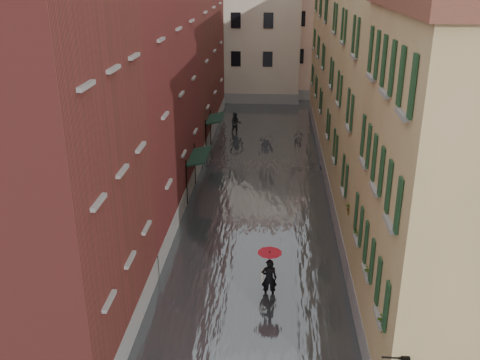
% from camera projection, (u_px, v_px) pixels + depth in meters
% --- Properties ---
extents(ground, '(120.00, 120.00, 0.00)m').
position_uv_depth(ground, '(249.00, 313.00, 20.85)').
color(ground, slate).
rests_on(ground, ground).
extents(floodwater, '(10.00, 60.00, 0.20)m').
position_uv_depth(floodwater, '(260.00, 185.00, 32.86)').
color(floodwater, '#494D51').
rests_on(floodwater, ground).
extents(building_left_near, '(6.00, 8.00, 13.00)m').
position_uv_depth(building_left_near, '(28.00, 171.00, 17.03)').
color(building_left_near, maroon).
rests_on(building_left_near, ground).
extents(building_left_mid, '(6.00, 14.00, 12.50)m').
position_uv_depth(building_left_mid, '(122.00, 100.00, 27.31)').
color(building_left_mid, '#571C1B').
rests_on(building_left_mid, ground).
extents(building_left_far, '(6.00, 16.00, 14.00)m').
position_uv_depth(building_left_far, '(175.00, 45.00, 40.93)').
color(building_left_far, maroon).
rests_on(building_left_far, ground).
extents(building_right_near, '(6.00, 8.00, 11.50)m').
position_uv_depth(building_right_near, '(474.00, 205.00, 16.43)').
color(building_right_near, '#98814E').
rests_on(building_right_near, ground).
extents(building_right_mid, '(6.00, 14.00, 13.00)m').
position_uv_depth(building_right_mid, '(401.00, 99.00, 26.34)').
color(building_right_mid, tan).
rests_on(building_right_mid, ground).
extents(building_right_far, '(6.00, 16.00, 11.50)m').
position_uv_depth(building_right_far, '(358.00, 63.00, 40.52)').
color(building_right_far, '#98814E').
rests_on(building_right_far, ground).
extents(building_end_cream, '(12.00, 9.00, 13.00)m').
position_uv_depth(building_end_cream, '(239.00, 32.00, 53.84)').
color(building_end_cream, beige).
rests_on(building_end_cream, ground).
extents(building_end_pink, '(10.00, 9.00, 12.00)m').
position_uv_depth(building_end_pink, '(327.00, 35.00, 55.32)').
color(building_end_pink, '#D1AD93').
rests_on(building_end_pink, ground).
extents(awning_near, '(1.09, 3.14, 2.80)m').
position_uv_depth(awning_near, '(198.00, 157.00, 30.47)').
color(awning_near, black).
rests_on(awning_near, ground).
extents(awning_far, '(1.09, 2.78, 2.80)m').
position_uv_depth(awning_far, '(214.00, 119.00, 38.02)').
color(awning_far, black).
rests_on(awning_far, ground).
extents(window_planters, '(0.59, 8.57, 0.84)m').
position_uv_depth(window_planters, '(367.00, 246.00, 18.60)').
color(window_planters, brown).
rests_on(window_planters, ground).
extents(pedestrian_main, '(0.99, 0.99, 2.06)m').
position_uv_depth(pedestrian_main, '(269.00, 270.00, 21.40)').
color(pedestrian_main, black).
rests_on(pedestrian_main, ground).
extents(pedestrian_far, '(0.99, 0.82, 1.82)m').
position_uv_depth(pedestrian_far, '(236.00, 124.00, 42.62)').
color(pedestrian_far, black).
rests_on(pedestrian_far, ground).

